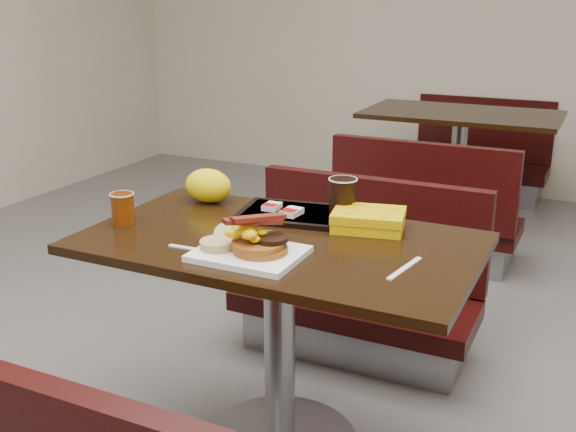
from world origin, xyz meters
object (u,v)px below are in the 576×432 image
at_px(bench_far_s, 429,200).
at_px(knife, 405,268).
at_px(coffee_cup_near, 123,209).
at_px(coffee_cup_far, 343,197).
at_px(table_near, 280,348).
at_px(hashbrown_sleeve_left, 272,207).
at_px(clamshell, 369,220).
at_px(platter, 249,254).
at_px(paper_bag, 208,185).
at_px(bench_far_n, 478,151).
at_px(hashbrown_sleeve_right, 292,212).
at_px(tray, 293,214).
at_px(bench_near_n, 355,275).
at_px(pancake_stack, 261,247).
at_px(table_far, 457,170).
at_px(fork, 185,248).

height_order(bench_far_s, knife, knife).
bearing_deg(coffee_cup_near, coffee_cup_far, 29.32).
height_order(table_near, hashbrown_sleeve_left, hashbrown_sleeve_left).
height_order(hashbrown_sleeve_left, clamshell, clamshell).
xyz_separation_m(platter, paper_bag, (-0.39, 0.41, 0.05)).
xyz_separation_m(bench_far_n, hashbrown_sleeve_right, (-0.04, -3.12, 0.42)).
bearing_deg(tray, table_near, -84.74).
bearing_deg(bench_far_s, knife, -78.06).
distance_m(table_near, hashbrown_sleeve_right, 0.44).
relative_size(bench_far_n, knife, 5.31).
distance_m(knife, coffee_cup_far, 0.46).
distance_m(bench_near_n, tray, 0.63).
relative_size(platter, pancake_stack, 1.93).
distance_m(bench_far_s, paper_bag, 1.77).
bearing_deg(bench_far_s, pancake_stack, -89.32).
height_order(bench_near_n, table_far, table_far).
bearing_deg(coffee_cup_near, tray, 33.66).
relative_size(fork, coffee_cup_far, 1.18).
distance_m(bench_near_n, platter, 0.96).
relative_size(table_near, pancake_stack, 7.73).
distance_m(bench_near_n, coffee_cup_far, 0.65).
bearing_deg(coffee_cup_far, hashbrown_sleeve_left, -168.13).
height_order(bench_near_n, knife, knife).
distance_m(table_far, coffee_cup_near, 2.77).
bearing_deg(knife, pancake_stack, -66.38).
relative_size(bench_near_n, hashbrown_sleeve_right, 13.44).
relative_size(hashbrown_sleeve_left, paper_bag, 0.39).
bearing_deg(coffee_cup_near, bench_far_n, 81.27).
bearing_deg(bench_far_s, coffee_cup_near, -104.66).
bearing_deg(bench_near_n, bench_far_s, 90.00).
bearing_deg(hashbrown_sleeve_right, clamshell, 9.80).
bearing_deg(paper_bag, tray, -3.52).
bearing_deg(bench_far_s, hashbrown_sleeve_left, -94.47).
height_order(platter, knife, platter).
height_order(table_near, bench_far_n, table_near).
relative_size(bench_near_n, pancake_stack, 6.44).
distance_m(coffee_cup_near, hashbrown_sleeve_right, 0.55).
bearing_deg(coffee_cup_near, pancake_stack, -8.03).
bearing_deg(table_far, bench_near_n, -90.00).
height_order(tray, clamshell, clamshell).
distance_m(platter, coffee_cup_far, 0.45).
height_order(knife, tray, tray).
xyz_separation_m(table_far, platter, (-0.01, -2.77, 0.38)).
xyz_separation_m(hashbrown_sleeve_left, hashbrown_sleeve_right, (0.09, -0.03, 0.00)).
bearing_deg(hashbrown_sleeve_right, pancake_stack, -73.66).
xyz_separation_m(knife, coffee_cup_far, (-0.31, 0.33, 0.08)).
distance_m(bench_near_n, hashbrown_sleeve_left, 0.66).
height_order(hashbrown_sleeve_right, paper_bag, paper_bag).
distance_m(pancake_stack, coffee_cup_far, 0.44).
distance_m(knife, paper_bag, 0.88).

